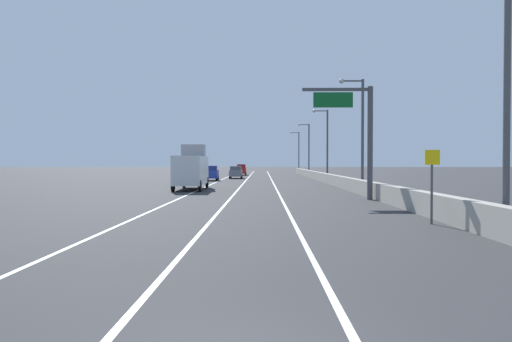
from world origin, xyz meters
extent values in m
plane|color=#2D2D30|center=(0.00, 64.00, 0.00)|extent=(320.00, 320.00, 0.00)
cube|color=silver|center=(-5.50, 55.00, 0.00)|extent=(0.16, 130.00, 0.00)
cube|color=silver|center=(-2.00, 55.00, 0.00)|extent=(0.16, 130.00, 0.00)
cube|color=silver|center=(1.50, 55.00, 0.00)|extent=(0.16, 130.00, 0.00)
cube|color=#9E998E|center=(7.94, 40.00, 0.55)|extent=(0.60, 120.00, 1.10)
cylinder|color=#47474C|center=(7.34, 25.83, 3.75)|extent=(0.36, 0.36, 7.50)
cube|color=#47474C|center=(5.09, 25.83, 7.30)|extent=(4.50, 0.20, 0.20)
cube|color=#0C5923|center=(4.86, 25.71, 6.60)|extent=(2.60, 0.10, 1.00)
cylinder|color=#4C4C51|center=(7.04, 13.50, 1.20)|extent=(0.10, 0.10, 2.40)
cube|color=yellow|center=(7.04, 13.46, 2.70)|extent=(0.60, 0.04, 0.60)
cylinder|color=#4C4C51|center=(8.69, 10.91, 4.74)|extent=(0.24, 0.24, 9.48)
cylinder|color=#4C4C51|center=(8.67, 34.54, 4.74)|extent=(0.24, 0.24, 9.48)
cube|color=#4C4C51|center=(7.77, 34.54, 9.33)|extent=(1.80, 0.12, 0.12)
sphere|color=beige|center=(6.87, 34.54, 9.33)|extent=(0.44, 0.44, 0.44)
cylinder|color=#4C4C51|center=(8.93, 58.16, 4.74)|extent=(0.24, 0.24, 9.48)
cube|color=#4C4C51|center=(8.03, 58.16, 9.33)|extent=(1.80, 0.12, 0.12)
sphere|color=beige|center=(7.13, 58.16, 9.33)|extent=(0.44, 0.44, 0.44)
cylinder|color=#4C4C51|center=(8.78, 81.79, 4.74)|extent=(0.24, 0.24, 9.48)
cube|color=#4C4C51|center=(7.88, 81.79, 9.33)|extent=(1.80, 0.12, 0.12)
sphere|color=beige|center=(6.98, 81.79, 9.33)|extent=(0.44, 0.44, 0.44)
cylinder|color=#4C4C51|center=(8.75, 105.42, 4.74)|extent=(0.24, 0.24, 9.48)
cube|color=#4C4C51|center=(7.85, 105.42, 9.33)|extent=(1.80, 0.12, 0.12)
sphere|color=beige|center=(6.95, 105.42, 9.33)|extent=(0.44, 0.44, 0.44)
cube|color=red|center=(-3.70, 82.71, 0.90)|extent=(1.76, 4.49, 1.12)
cube|color=maroon|center=(-3.69, 82.26, 1.76)|extent=(1.53, 2.03, 0.60)
cylinder|color=black|center=(-4.49, 84.49, 0.34)|extent=(0.23, 0.68, 0.68)
cylinder|color=black|center=(-2.93, 84.51, 0.34)|extent=(0.23, 0.68, 0.68)
cylinder|color=black|center=(-4.46, 80.92, 0.34)|extent=(0.23, 0.68, 0.68)
cylinder|color=black|center=(-2.90, 80.93, 0.34)|extent=(0.23, 0.68, 0.68)
cube|color=slate|center=(-3.80, 66.07, 0.80)|extent=(1.95, 4.83, 0.91)
cube|color=#4D505A|center=(-3.79, 65.59, 1.55)|extent=(1.68, 2.19, 0.60)
cylinder|color=black|center=(-4.68, 68.00, 0.34)|extent=(0.23, 0.68, 0.68)
cylinder|color=black|center=(-2.98, 68.03, 0.34)|extent=(0.23, 0.68, 0.68)
cylinder|color=black|center=(-4.61, 64.10, 0.34)|extent=(0.23, 0.68, 0.68)
cylinder|color=black|center=(-2.91, 64.14, 0.34)|extent=(0.23, 0.68, 0.68)
cube|color=#1E389E|center=(-6.64, 57.74, 0.87)|extent=(1.89, 4.08, 1.05)
cube|color=navy|center=(-6.63, 57.34, 1.69)|extent=(1.62, 1.86, 0.60)
cylinder|color=black|center=(-7.50, 59.29, 0.34)|extent=(0.24, 0.69, 0.68)
cylinder|color=black|center=(-5.88, 59.33, 0.34)|extent=(0.24, 0.69, 0.68)
cylinder|color=black|center=(-7.41, 56.16, 0.34)|extent=(0.24, 0.69, 0.68)
cylinder|color=black|center=(-5.79, 56.20, 0.34)|extent=(0.24, 0.69, 0.68)
cube|color=silver|center=(-6.24, 37.15, 1.76)|extent=(2.57, 7.89, 2.53)
cube|color=gray|center=(-6.27, 38.88, 3.58)|extent=(2.15, 1.77, 1.10)
cylinder|color=black|center=(-7.43, 40.35, 0.50)|extent=(0.24, 1.00, 1.00)
cylinder|color=black|center=(-5.19, 40.40, 0.50)|extent=(0.24, 1.00, 1.00)
cylinder|color=black|center=(-7.29, 33.91, 0.50)|extent=(0.24, 1.00, 1.00)
cylinder|color=black|center=(-5.05, 33.96, 0.50)|extent=(0.24, 1.00, 1.00)
camera|label=1|loc=(0.19, -5.73, 2.52)|focal=33.37mm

